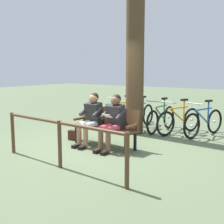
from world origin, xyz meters
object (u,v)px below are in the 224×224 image
(person_companion, at_px, (91,116))
(bicycle_purple, at_px, (140,116))
(bicycle_green, at_px, (179,121))
(bicycle_red, at_px, (161,119))
(bicycle_silver, at_px, (204,122))
(bench, at_px, (107,124))
(handbag, at_px, (74,135))
(tree_trunk, at_px, (135,59))
(person_reading, at_px, (113,119))
(bicycle_black, at_px, (123,114))
(litter_bin, at_px, (112,118))

(person_companion, bearing_deg, bicycle_purple, -85.38)
(bicycle_green, xyz_separation_m, bicycle_red, (0.53, 0.00, 0.00))
(bicycle_silver, bearing_deg, bench, -18.01)
(bench, height_order, handbag, bench)
(bench, relative_size, tree_trunk, 0.41)
(tree_trunk, distance_m, bicycle_green, 2.03)
(bench, height_order, bicycle_purple, bicycle_purple)
(handbag, xyz_separation_m, bicycle_green, (-1.82, -2.15, 0.24))
(bicycle_green, bearing_deg, tree_trunk, -40.21)
(bicycle_purple, bearing_deg, person_companion, -0.83)
(bicycle_red, bearing_deg, bicycle_purple, -94.85)
(person_reading, relative_size, bicycle_black, 0.76)
(litter_bin, height_order, bicycle_silver, bicycle_silver)
(person_reading, distance_m, bicycle_red, 2.33)
(person_companion, xyz_separation_m, litter_bin, (0.44, -1.42, -0.28))
(handbag, xyz_separation_m, bicycle_black, (0.01, -2.23, 0.24))
(litter_bin, bearing_deg, bicycle_silver, -157.15)
(bicycle_red, distance_m, bicycle_purple, 0.71)
(handbag, relative_size, bicycle_green, 0.19)
(bench, bearing_deg, person_reading, 152.88)
(bicycle_purple, bearing_deg, bicycle_green, 85.25)
(bench, relative_size, person_reading, 1.35)
(bicycle_red, bearing_deg, bicycle_green, 90.40)
(handbag, bearing_deg, person_companion, 169.17)
(bicycle_purple, bearing_deg, bicycle_black, -94.00)
(person_companion, bearing_deg, bicycle_green, -114.13)
(person_companion, height_order, bicycle_black, person_companion)
(person_reading, xyz_separation_m, bicycle_purple, (0.69, -2.37, -0.31))
(handbag, relative_size, tree_trunk, 0.08)
(tree_trunk, relative_size, bicycle_purple, 2.38)
(bicycle_silver, bearing_deg, handbag, -31.73)
(bicycle_red, relative_size, bicycle_purple, 1.00)
(handbag, xyz_separation_m, bicycle_silver, (-2.46, -2.25, 0.24))
(handbag, height_order, bicycle_red, bicycle_red)
(bicycle_green, bearing_deg, bicycle_purple, -73.73)
(bicycle_green, bearing_deg, litter_bin, -43.42)
(handbag, distance_m, bicycle_green, 2.83)
(person_reading, relative_size, tree_trunk, 0.30)
(tree_trunk, bearing_deg, person_reading, 105.97)
(bicycle_black, bearing_deg, tree_trunk, 71.91)
(litter_bin, distance_m, bicycle_silver, 2.45)
(person_reading, bearing_deg, bicycle_silver, -112.60)
(bicycle_silver, bearing_deg, tree_trunk, -50.88)
(tree_trunk, xyz_separation_m, litter_bin, (0.59, 0.23, -1.61))
(handbag, height_order, litter_bin, litter_bin)
(person_reading, xyz_separation_m, tree_trunk, (0.48, -1.69, 1.33))
(litter_bin, height_order, bicycle_purple, bicycle_purple)
(tree_trunk, distance_m, litter_bin, 1.73)
(bicycle_purple, bearing_deg, bicycle_red, 83.01)
(person_reading, relative_size, bicycle_red, 0.71)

